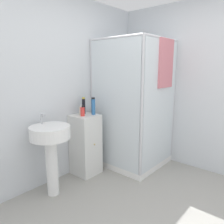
{
  "coord_description": "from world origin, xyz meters",
  "views": [
    {
      "loc": [
        -1.61,
        -0.77,
        1.54
      ],
      "look_at": [
        0.57,
        1.1,
        0.95
      ],
      "focal_mm": 35.0,
      "sensor_mm": 36.0,
      "label": 1
    }
  ],
  "objects_px": {
    "soap_dispenser": "(83,111)",
    "shampoo_bottle_blue": "(93,106)",
    "lotion_bottle_white": "(81,111)",
    "sink": "(51,143)",
    "shampoo_bottle_tall_black": "(84,106)"
  },
  "relations": [
    {
      "from": "shampoo_bottle_tall_black",
      "to": "lotion_bottle_white",
      "type": "xyz_separation_m",
      "value": [
        -0.07,
        -0.01,
        -0.06
      ]
    },
    {
      "from": "soap_dispenser",
      "to": "shampoo_bottle_blue",
      "type": "distance_m",
      "value": 0.18
    },
    {
      "from": "soap_dispenser",
      "to": "shampoo_bottle_blue",
      "type": "relative_size",
      "value": 0.63
    },
    {
      "from": "lotion_bottle_white",
      "to": "sink",
      "type": "bearing_deg",
      "value": -165.31
    },
    {
      "from": "shampoo_bottle_tall_black",
      "to": "soap_dispenser",
      "type": "bearing_deg",
      "value": -138.49
    },
    {
      "from": "soap_dispenser",
      "to": "lotion_bottle_white",
      "type": "height_order",
      "value": "soap_dispenser"
    },
    {
      "from": "shampoo_bottle_blue",
      "to": "lotion_bottle_white",
      "type": "height_order",
      "value": "shampoo_bottle_blue"
    },
    {
      "from": "shampoo_bottle_tall_black",
      "to": "lotion_bottle_white",
      "type": "distance_m",
      "value": 0.09
    },
    {
      "from": "soap_dispenser",
      "to": "lotion_bottle_white",
      "type": "relative_size",
      "value": 1.05
    },
    {
      "from": "sink",
      "to": "shampoo_bottle_blue",
      "type": "xyz_separation_m",
      "value": [
        0.75,
        0.03,
        0.34
      ]
    },
    {
      "from": "soap_dispenser",
      "to": "shampoo_bottle_blue",
      "type": "height_order",
      "value": "shampoo_bottle_blue"
    },
    {
      "from": "shampoo_bottle_tall_black",
      "to": "lotion_bottle_white",
      "type": "relative_size",
      "value": 1.65
    },
    {
      "from": "sink",
      "to": "shampoo_bottle_tall_black",
      "type": "distance_m",
      "value": 0.79
    },
    {
      "from": "sink",
      "to": "shampoo_bottle_blue",
      "type": "distance_m",
      "value": 0.82
    },
    {
      "from": "sink",
      "to": "soap_dispenser",
      "type": "distance_m",
      "value": 0.65
    }
  ]
}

